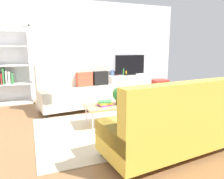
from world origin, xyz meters
TOP-DOWN VIEW (x-y plane):
  - ground_plane at (0.00, 0.00)m, footprint 7.68×7.68m
  - wall_far at (0.00, 2.80)m, footprint 6.40×0.12m
  - area_rug at (-0.07, -0.23)m, footprint 2.90×2.20m
  - couch_beige at (-0.41, 1.39)m, footprint 1.99×1.08m
  - couch_green at (0.27, -1.46)m, footprint 1.98×1.04m
  - coffee_table at (-0.02, -0.03)m, footprint 1.10×0.56m
  - tv_console at (1.52, 2.46)m, footprint 1.40×0.44m
  - tv at (1.52, 2.44)m, footprint 1.00×0.20m
  - bookshelf at (-2.02, 2.48)m, footprint 1.10×0.36m
  - storage_trunk at (2.62, 2.36)m, footprint 0.52×0.40m
  - potted_plant at (0.09, -0.08)m, footprint 0.28×0.28m
  - table_book_0 at (-0.21, -0.06)m, footprint 0.28×0.23m
  - table_book_1 at (-0.21, -0.06)m, footprint 0.25×0.20m
  - table_book_2 at (-0.21, -0.06)m, footprint 0.27×0.23m
  - vase_0 at (0.94, 2.51)m, footprint 0.10×0.10m
  - vase_1 at (1.09, 2.51)m, footprint 0.13×0.13m
  - bottle_0 at (1.28, 2.42)m, footprint 0.04×0.04m
  - bottle_1 at (1.38, 2.42)m, footprint 0.05×0.05m

SIDE VIEW (x-z plane):
  - ground_plane at x=0.00m, z-range 0.00..0.00m
  - area_rug at x=-0.07m, z-range 0.00..0.01m
  - storage_trunk at x=2.62m, z-range 0.00..0.44m
  - tv_console at x=1.52m, z-range 0.00..0.64m
  - coffee_table at x=-0.02m, z-range 0.18..0.60m
  - table_book_0 at x=-0.21m, z-range 0.42..0.45m
  - couch_beige at x=-0.41m, z-range -0.10..1.00m
  - couch_green at x=0.27m, z-range -0.10..1.00m
  - table_book_1 at x=-0.21m, z-range 0.45..0.49m
  - table_book_2 at x=-0.21m, z-range 0.49..0.52m
  - potted_plant at x=0.09m, z-range 0.44..0.79m
  - vase_1 at x=1.09m, z-range 0.64..0.77m
  - bottle_1 at x=1.38m, z-range 0.64..0.78m
  - vase_0 at x=0.94m, z-range 0.64..0.80m
  - bottle_0 at x=1.28m, z-range 0.64..0.86m
  - tv at x=1.52m, z-range 0.63..1.27m
  - bookshelf at x=-2.02m, z-range -0.06..2.04m
  - wall_far at x=0.00m, z-range 0.00..2.90m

